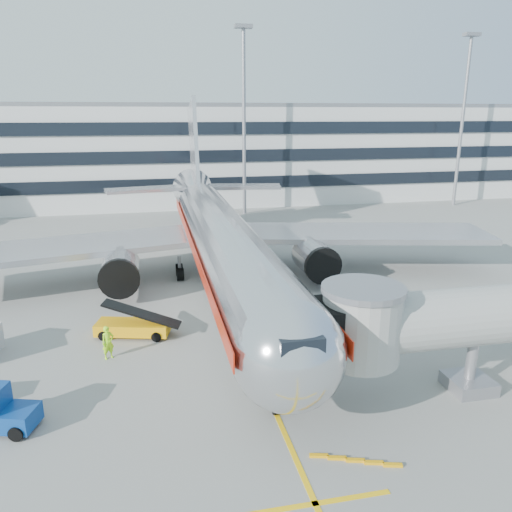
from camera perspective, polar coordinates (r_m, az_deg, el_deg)
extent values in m
plane|color=gray|center=(32.30, -1.28, -9.84)|extent=(180.00, 180.00, 0.00)
cube|color=yellow|center=(41.41, -3.89, -3.92)|extent=(0.25, 70.00, 0.01)
cube|color=yellow|center=(20.96, 6.78, -26.29)|extent=(6.00, 0.25, 0.01)
cylinder|color=silver|center=(38.27, -3.57, 1.00)|extent=(5.00, 36.00, 5.00)
sphere|color=silver|center=(21.71, 3.72, -11.08)|extent=(5.00, 5.00, 5.00)
cone|color=silver|center=(60.54, -6.88, 7.05)|extent=(5.00, 10.00, 5.00)
cube|color=black|center=(19.93, 4.96, -10.10)|extent=(1.80, 1.20, 0.90)
cube|color=#B7B7BC|center=(47.14, 11.24, 2.58)|extent=(24.95, 12.07, 0.50)
cube|color=#B7B7BC|center=(44.07, -21.63, 0.82)|extent=(24.95, 12.07, 0.50)
cylinder|color=#99999E|center=(42.52, 6.78, -0.35)|extent=(3.00, 4.20, 3.00)
cylinder|color=#99999E|center=(40.45, -15.23, -1.67)|extent=(3.00, 4.20, 3.00)
cylinder|color=black|center=(40.72, 7.68, -1.12)|extent=(3.10, 0.50, 3.10)
cylinder|color=black|center=(38.54, -15.37, -2.55)|extent=(3.10, 0.50, 3.10)
cube|color=#B7B7BC|center=(60.52, -7.06, 11.24)|extent=(0.45, 9.39, 13.72)
cube|color=#B7B7BC|center=(62.16, -1.88, 7.95)|extent=(10.41, 4.94, 0.35)
cube|color=#B7B7BC|center=(61.20, -12.16, 7.47)|extent=(10.41, 4.94, 0.35)
cylinder|color=gray|center=(25.02, 2.30, -15.79)|extent=(0.24, 0.24, 1.80)
cylinder|color=black|center=(25.25, 2.28, -16.66)|extent=(0.35, 0.90, 0.90)
cylinder|color=gray|center=(45.36, -0.64, -0.77)|extent=(0.30, 0.30, 2.00)
cylinder|color=gray|center=(44.59, -8.73, -1.26)|extent=(0.30, 0.30, 2.00)
cube|color=#AF1E0C|center=(38.63, 0.12, 1.63)|extent=(0.06, 38.00, 0.90)
cube|color=#AF1E0C|center=(37.92, -7.34, 1.22)|extent=(0.06, 38.00, 0.90)
cylinder|color=#A8A8A3|center=(27.81, 23.98, -6.26)|extent=(13.00, 3.00, 3.00)
cylinder|color=#A8A8A3|center=(24.75, 11.94, -7.88)|extent=(3.80, 3.80, 3.40)
cylinder|color=gray|center=(24.06, 12.20, -3.74)|extent=(4.00, 4.00, 0.30)
cube|color=black|center=(24.28, 9.10, -8.21)|extent=(1.40, 2.60, 2.60)
cylinder|color=gray|center=(28.83, 23.39, -11.06)|extent=(0.56, 0.56, 3.20)
cube|color=gray|center=(29.39, 23.12, -13.24)|extent=(2.20, 2.20, 0.70)
cylinder|color=black|center=(28.92, 21.61, -13.57)|extent=(0.35, 0.70, 0.70)
cylinder|color=black|center=(29.89, 24.57, -12.92)|extent=(0.35, 0.70, 0.70)
cube|color=silver|center=(87.00, -8.66, 11.46)|extent=(150.00, 24.00, 15.00)
cube|color=black|center=(75.35, -7.94, 8.14)|extent=(150.00, 0.30, 1.80)
cube|color=black|center=(74.92, -8.06, 11.17)|extent=(150.00, 0.30, 1.80)
cube|color=black|center=(74.70, -8.18, 14.23)|extent=(150.00, 0.30, 1.80)
cube|color=gray|center=(86.76, -8.88, 16.60)|extent=(150.00, 24.00, 0.60)
cylinder|color=gray|center=(71.86, -1.38, 14.71)|extent=(0.50, 0.50, 25.00)
cube|color=gray|center=(72.70, -1.45, 24.77)|extent=(2.40, 1.20, 0.50)
cylinder|color=gray|center=(85.03, 22.48, 13.75)|extent=(0.50, 0.50, 25.00)
cube|color=gray|center=(85.74, 23.44, 22.22)|extent=(2.40, 1.20, 0.50)
cube|color=#EEA20A|center=(33.92, -13.87, -7.93)|extent=(5.02, 2.87, 0.75)
cube|color=black|center=(33.55, -13.98, -6.41)|extent=(5.11, 2.41, 1.65)
cylinder|color=black|center=(35.20, -16.22, -7.69)|extent=(0.70, 0.46, 0.65)
cylinder|color=black|center=(33.91, -17.02, -8.69)|extent=(0.70, 0.46, 0.65)
cylinder|color=black|center=(34.26, -10.70, -7.97)|extent=(0.70, 0.46, 0.65)
cylinder|color=black|center=(32.93, -11.30, -9.03)|extent=(0.70, 0.46, 0.65)
cube|color=navy|center=(26.69, -26.68, -16.09)|extent=(3.14, 2.34, 0.90)
cylinder|color=black|center=(26.95, -24.07, -16.16)|extent=(0.76, 0.49, 0.70)
cylinder|color=black|center=(25.88, -25.69, -17.80)|extent=(0.76, 0.49, 0.70)
imported|color=#AEFF1A|center=(31.21, -16.56, -9.46)|extent=(0.88, 0.78, 2.03)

